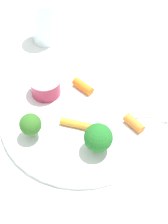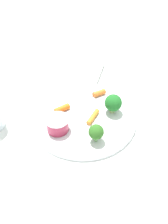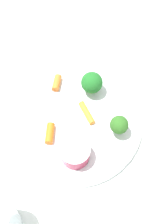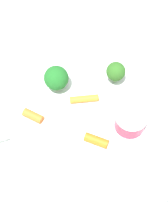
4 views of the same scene
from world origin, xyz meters
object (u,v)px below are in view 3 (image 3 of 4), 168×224
fork (29,68)px  plate (74,121)px  broccoli_floret_0 (119,125)px  broccoli_floret_1 (94,84)px  carrot_stick_2 (57,83)px  carrot_stick_1 (50,133)px  sauce_cup (75,153)px  carrot_stick_0 (87,113)px

fork → plate: bearing=156.2°
broccoli_floret_0 → broccoli_floret_1: 0.11m
carrot_stick_2 → plate: bearing=142.1°
plate → carrot_stick_2: bearing=-37.9°
broccoli_floret_1 → carrot_stick_2: size_ratio=1.46×
plate → broccoli_floret_1: broccoli_floret_1 is taller
broccoli_floret_1 → fork: (0.16, 0.01, -0.03)m
carrot_stick_1 → carrot_stick_2: bearing=-65.7°
plate → carrot_stick_1: carrot_stick_1 is taller
sauce_cup → broccoli_floret_1: size_ratio=1.04×
sauce_cup → carrot_stick_2: size_ratio=1.53×
broccoli_floret_0 → carrot_stick_1: broccoli_floret_0 is taller
plate → carrot_stick_1: bearing=65.7°
carrot_stick_1 → fork: bearing=-43.1°
broccoli_floret_1 → carrot_stick_1: size_ratio=1.30×
carrot_stick_0 → carrot_stick_1: (0.04, 0.08, 0.00)m
sauce_cup → carrot_stick_1: 0.07m
carrot_stick_2 → fork: (0.08, -0.01, -0.01)m
plate → fork: 0.17m
broccoli_floret_1 → carrot_stick_1: bearing=77.8°
plate → broccoli_floret_1: bearing=-93.2°
carrot_stick_0 → carrot_stick_2: size_ratio=1.43×
carrot_stick_0 → carrot_stick_1: 0.09m
sauce_cup → broccoli_floret_1: broccoli_floret_1 is taller
plate → carrot_stick_0: (-0.02, -0.02, 0.01)m
plate → carrot_stick_0: 0.03m
carrot_stick_0 → carrot_stick_2: 0.10m
fork → carrot_stick_2: bearing=172.6°
carrot_stick_2 → sauce_cup: bearing=132.4°
broccoli_floret_1 → carrot_stick_0: broccoli_floret_1 is taller
sauce_cup → broccoli_floret_0: broccoli_floret_0 is taller
broccoli_floret_1 → carrot_stick_0: size_ratio=1.02×
broccoli_floret_0 → broccoli_floret_1: (0.09, -0.06, 0.00)m
broccoli_floret_0 → fork: bearing=-12.0°
sauce_cup → broccoli_floret_1: bearing=-75.8°
sauce_cup → broccoli_floret_1: (0.04, -0.15, 0.01)m
carrot_stick_2 → fork: bearing=-7.4°
sauce_cup → fork: bearing=-35.1°
broccoli_floret_1 → carrot_stick_0: (-0.01, 0.06, -0.02)m
plate → carrot_stick_0: carrot_stick_0 is taller
broccoli_floret_0 → fork: 0.25m
broccoli_floret_0 → carrot_stick_0: bearing=-5.2°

